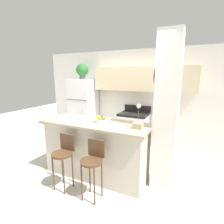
% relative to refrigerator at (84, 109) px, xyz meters
% --- Properties ---
extents(ground_plane, '(14.00, 14.00, 0.00)m').
position_rel_refrigerator_xyz_m(ground_plane, '(1.39, -1.62, -0.89)').
color(ground_plane, beige).
extents(wall_back, '(5.60, 0.38, 2.55)m').
position_rel_refrigerator_xyz_m(wall_back, '(1.52, 0.31, 0.59)').
color(wall_back, white).
rests_on(wall_back, ground_plane).
extents(pillar_right, '(0.38, 0.32, 2.55)m').
position_rel_refrigerator_xyz_m(pillar_right, '(2.59, -1.40, 0.39)').
color(pillar_right, white).
rests_on(pillar_right, ground_plane).
extents(counter_bar, '(2.02, 0.75, 1.05)m').
position_rel_refrigerator_xyz_m(counter_bar, '(1.39, -1.62, -0.35)').
color(counter_bar, beige).
rests_on(counter_bar, ground_plane).
extents(refrigerator, '(0.71, 0.66, 1.77)m').
position_rel_refrigerator_xyz_m(refrigerator, '(0.00, 0.00, 0.00)').
color(refrigerator, white).
rests_on(refrigerator, ground_plane).
extents(stove_range, '(0.74, 0.62, 1.07)m').
position_rel_refrigerator_xyz_m(stove_range, '(1.57, 0.03, -0.42)').
color(stove_range, white).
rests_on(stove_range, ground_plane).
extents(bar_stool_left, '(0.34, 0.34, 0.92)m').
position_rel_refrigerator_xyz_m(bar_stool_left, '(1.11, -2.18, -0.28)').
color(bar_stool_left, '#4C331E').
rests_on(bar_stool_left, ground_plane).
extents(bar_stool_right, '(0.34, 0.34, 0.92)m').
position_rel_refrigerator_xyz_m(bar_stool_right, '(1.68, -2.18, -0.28)').
color(bar_stool_right, '#4C331E').
rests_on(bar_stool_right, ground_plane).
extents(potted_plant_on_fridge, '(0.35, 0.35, 0.43)m').
position_rel_refrigerator_xyz_m(potted_plant_on_fridge, '(-0.00, 0.00, 1.13)').
color(potted_plant_on_fridge, '#4C4C51').
rests_on(potted_plant_on_fridge, refrigerator).
extents(orchid_vase, '(0.14, 0.14, 0.40)m').
position_rel_refrigerator_xyz_m(orchid_vase, '(2.20, -1.65, 0.26)').
color(orchid_vase, tan).
rests_on(orchid_vase, counter_bar).
extents(fruit_bowl, '(0.25, 0.25, 0.12)m').
position_rel_refrigerator_xyz_m(fruit_bowl, '(1.49, -1.58, 0.21)').
color(fruit_bowl, silver).
rests_on(fruit_bowl, counter_bar).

